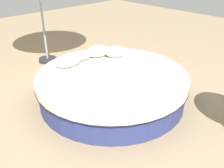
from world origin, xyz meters
The scene contains 6 objects.
ground_plane centered at (0.00, 0.00, 0.00)m, with size 16.00×16.00×0.00m, color #9E8466.
round_bed centered at (0.00, 0.00, 0.27)m, with size 2.73×2.73×0.54m.
throw_pillow_0 centered at (0.63, 0.56, 0.64)m, with size 0.46×0.37×0.21m, color white.
throw_pillow_1 centered at (0.38, 0.83, 0.64)m, with size 0.51×0.40×0.20m, color white.
throw_pillow_2 centered at (0.01, 0.89, 0.62)m, with size 0.50×0.29×0.17m, color beige.
throw_pillow_3 centered at (-0.36, 0.85, 0.61)m, with size 0.50×0.38×0.14m, color silver.
Camera 1 is at (-2.80, -2.93, 2.45)m, focal length 40.10 mm.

